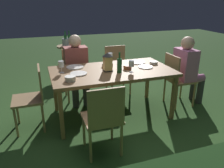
{
  "coord_description": "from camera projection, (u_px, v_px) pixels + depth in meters",
  "views": [
    {
      "loc": [
        1.01,
        2.98,
        1.72
      ],
      "look_at": [
        0.0,
        0.0,
        0.51
      ],
      "focal_mm": 36.26,
      "sensor_mm": 36.0,
      "label": 1
    }
  ],
  "objects": [
    {
      "name": "chair_side_right_b",
      "position": [
        103.0,
        117.0,
        2.49
      ],
      "size": [
        0.42,
        0.4,
        0.87
      ],
      "color": "#9E7A51",
      "rests_on": "ground"
    },
    {
      "name": "ice_bucket",
      "position": [
        68.0,
        41.0,
        5.27
      ],
      "size": [
        0.26,
        0.26,
        0.34
      ],
      "color": "#B2B7BF",
      "rests_on": "side_table"
    },
    {
      "name": "chair_side_left_a",
      "position": [
        117.0,
        67.0,
        4.27
      ],
      "size": [
        0.42,
        0.4,
        0.87
      ],
      "color": "#9E7A51",
      "rests_on": "ground"
    },
    {
      "name": "plate_b",
      "position": [
        137.0,
        62.0,
        3.65
      ],
      "size": [
        0.25,
        0.25,
        0.01
      ],
      "primitive_type": "cylinder",
      "color": "silver",
      "rests_on": "dining_table"
    },
    {
      "name": "dining_table",
      "position": [
        112.0,
        73.0,
        3.31
      ],
      "size": [
        1.76,
        0.96,
        0.73
      ],
      "color": "olive",
      "rests_on": "ground"
    },
    {
      "name": "lantern_centerpiece",
      "position": [
        108.0,
        61.0,
        3.2
      ],
      "size": [
        0.15,
        0.15,
        0.27
      ],
      "color": "black",
      "rests_on": "dining_table"
    },
    {
      "name": "person_in_pink",
      "position": [
        188.0,
        68.0,
        3.72
      ],
      "size": [
        0.48,
        0.38,
        1.15
      ],
      "color": "#C675A3",
      "rests_on": "ground"
    },
    {
      "name": "wine_glass_a",
      "position": [
        61.0,
        65.0,
        3.13
      ],
      "size": [
        0.08,
        0.08,
        0.17
      ],
      "color": "silver",
      "rests_on": "dining_table"
    },
    {
      "name": "person_in_rust",
      "position": [
        77.0,
        66.0,
        3.8
      ],
      "size": [
        0.38,
        0.47,
        1.15
      ],
      "color": "#9E4C47",
      "rests_on": "ground"
    },
    {
      "name": "plate_d",
      "position": [
        79.0,
        74.0,
        3.11
      ],
      "size": [
        0.23,
        0.23,
        0.01
      ],
      "primitive_type": "cylinder",
      "color": "white",
      "rests_on": "dining_table"
    },
    {
      "name": "side_table",
      "position": [
        69.0,
        55.0,
        5.39
      ],
      "size": [
        0.51,
        0.51,
        0.65
      ],
      "color": "#9E7A51",
      "rests_on": "ground"
    },
    {
      "name": "plate_a",
      "position": [
        75.0,
        67.0,
        3.4
      ],
      "size": [
        0.26,
        0.26,
        0.01
      ],
      "primitive_type": "cylinder",
      "color": "silver",
      "rests_on": "dining_table"
    },
    {
      "name": "green_bottle_on_table",
      "position": [
        119.0,
        65.0,
        3.14
      ],
      "size": [
        0.07,
        0.07,
        0.29
      ],
      "color": "#1E5B2D",
      "rests_on": "dining_table"
    },
    {
      "name": "bowl_salad",
      "position": [
        107.0,
        65.0,
        3.45
      ],
      "size": [
        0.17,
        0.17,
        0.05
      ],
      "color": "#BCAD8E",
      "rests_on": "dining_table"
    },
    {
      "name": "wine_glass_b",
      "position": [
        131.0,
        64.0,
        3.16
      ],
      "size": [
        0.08,
        0.08,
        0.17
      ],
      "color": "silver",
      "rests_on": "dining_table"
    },
    {
      "name": "bowl_olives",
      "position": [
        127.0,
        67.0,
        3.33
      ],
      "size": [
        0.11,
        0.11,
        0.05
      ],
      "color": "#9E5138",
      "rests_on": "dining_table"
    },
    {
      "name": "chair_head_near",
      "position": [
        177.0,
        78.0,
        3.71
      ],
      "size": [
        0.4,
        0.42,
        0.87
      ],
      "color": "#9E7A51",
      "rests_on": "ground"
    },
    {
      "name": "chair_side_left_b",
      "position": [
        75.0,
        71.0,
        4.03
      ],
      "size": [
        0.42,
        0.4,
        0.87
      ],
      "color": "#9E7A51",
      "rests_on": "ground"
    },
    {
      "name": "bowl_bread",
      "position": [
        154.0,
        63.0,
        3.58
      ],
      "size": [
        0.13,
        0.13,
        0.04
      ],
      "color": "silver",
      "rests_on": "dining_table"
    },
    {
      "name": "plate_c",
      "position": [
        146.0,
        67.0,
        3.41
      ],
      "size": [
        0.22,
        0.22,
        0.01
      ],
      "primitive_type": "cylinder",
      "color": "white",
      "rests_on": "dining_table"
    },
    {
      "name": "chair_head_far",
      "position": [
        33.0,
        95.0,
        3.04
      ],
      "size": [
        0.4,
        0.42,
        0.87
      ],
      "color": "#9E7A51",
      "rests_on": "ground"
    },
    {
      "name": "ground_plane",
      "position": [
        112.0,
        114.0,
        3.55
      ],
      "size": [
        16.0,
        16.0,
        0.0
      ],
      "primitive_type": "plane",
      "color": "#2D5123"
    },
    {
      "name": "bowl_dip",
      "position": [
        70.0,
        78.0,
        2.86
      ],
      "size": [
        0.14,
        0.14,
        0.06
      ],
      "color": "silver",
      "rests_on": "dining_table"
    },
    {
      "name": "wine_glass_c",
      "position": [
        110.0,
        56.0,
        3.58
      ],
      "size": [
        0.08,
        0.08,
        0.17
      ],
      "color": "silver",
      "rests_on": "dining_table"
    }
  ]
}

